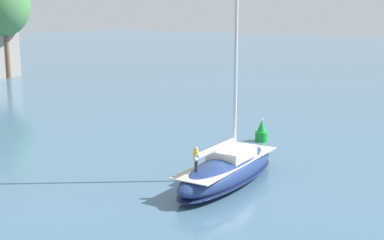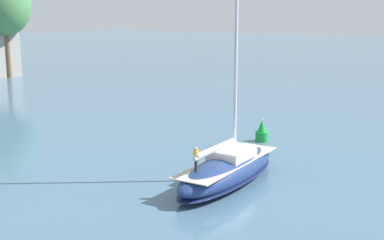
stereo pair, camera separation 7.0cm
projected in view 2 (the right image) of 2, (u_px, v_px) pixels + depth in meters
The scene contains 4 objects.
ground_plane at pixel (227, 184), 36.72m from camera, with size 400.00×400.00×0.00m, color #42667F.
tree_shore_left at pixel (5, 4), 90.67m from camera, with size 8.69×8.69×17.88m.
sailboat_main at pixel (228, 168), 36.52m from camera, with size 12.09×4.12×16.34m.
channel_buoy at pixel (262, 132), 48.39m from camera, with size 1.16×1.16×2.10m.
Camera 2 is at (-29.94, -18.39, 11.80)m, focal length 50.00 mm.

